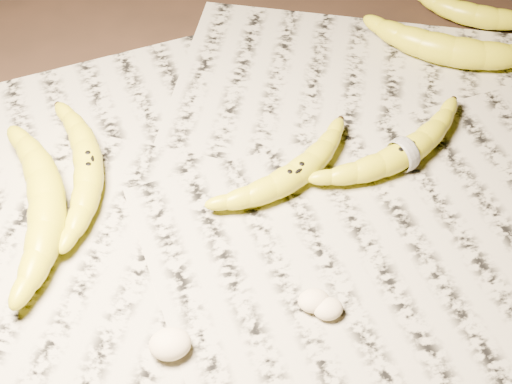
{
  "coord_description": "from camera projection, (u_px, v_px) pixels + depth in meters",
  "views": [
    {
      "loc": [
        -0.09,
        -0.47,
        0.61
      ],
      "look_at": [
        -0.02,
        0.0,
        0.05
      ],
      "focal_mm": 50.0,
      "sensor_mm": 36.0,
      "label": 1
    }
  ],
  "objects": [
    {
      "name": "ground",
      "position": [
        271.0,
        220.0,
        0.78
      ],
      "size": [
        3.0,
        3.0,
        0.0
      ],
      "primitive_type": "plane",
      "color": "black",
      "rests_on": "ground"
    },
    {
      "name": "newspaper_patch",
      "position": [
        282.0,
        192.0,
        0.8
      ],
      "size": [
        0.9,
        0.7,
        0.01
      ],
      "primitive_type": "cube",
      "color": "#A09D89",
      "rests_on": "ground"
    },
    {
      "name": "banana_left_a",
      "position": [
        88.0,
        166.0,
        0.8
      ],
      "size": [
        0.06,
        0.19,
        0.03
      ],
      "primitive_type": null,
      "rotation": [
        0.0,
        0.0,
        1.61
      ],
      "color": "gold",
      "rests_on": "newspaper_patch"
    },
    {
      "name": "banana_left_b",
      "position": [
        46.0,
        202.0,
        0.76
      ],
      "size": [
        0.08,
        0.21,
        0.04
      ],
      "primitive_type": null,
      "rotation": [
        0.0,
        0.0,
        1.65
      ],
      "color": "gold",
      "rests_on": "newspaper_patch"
    },
    {
      "name": "banana_center",
      "position": [
        294.0,
        173.0,
        0.79
      ],
      "size": [
        0.17,
        0.14,
        0.03
      ],
      "primitive_type": null,
      "rotation": [
        0.0,
        0.0,
        0.56
      ],
      "color": "gold",
      "rests_on": "newspaper_patch"
    },
    {
      "name": "banana_taped",
      "position": [
        404.0,
        152.0,
        0.81
      ],
      "size": [
        0.2,
        0.13,
        0.03
      ],
      "primitive_type": null,
      "rotation": [
        0.0,
        0.0,
        0.46
      ],
      "color": "gold",
      "rests_on": "newspaper_patch"
    },
    {
      "name": "banana_upper_a",
      "position": [
        453.0,
        49.0,
        0.92
      ],
      "size": [
        0.22,
        0.15,
        0.04
      ],
      "primitive_type": null,
      "rotation": [
        0.0,
        0.0,
        -0.45
      ],
      "color": "gold",
      "rests_on": "newspaper_patch"
    },
    {
      "name": "banana_upper_b",
      "position": [
        476.0,
        13.0,
        0.98
      ],
      "size": [
        0.16,
        0.12,
        0.03
      ],
      "primitive_type": null,
      "rotation": [
        0.0,
        0.0,
        -0.5
      ],
      "color": "gold",
      "rests_on": "newspaper_patch"
    },
    {
      "name": "measuring_tape",
      "position": [
        404.0,
        152.0,
        0.81
      ],
      "size": [
        0.02,
        0.04,
        0.04
      ],
      "primitive_type": "torus",
      "rotation": [
        0.0,
        1.57,
        0.46
      ],
      "color": "white",
      "rests_on": "newspaper_patch"
    },
    {
      "name": "flesh_chunk_a",
      "position": [
        170.0,
        342.0,
        0.66
      ],
      "size": [
        0.04,
        0.03,
        0.02
      ],
      "primitive_type": "ellipsoid",
      "color": "beige",
      "rests_on": "newspaper_patch"
    },
    {
      "name": "flesh_chunk_b",
      "position": [
        314.0,
        299.0,
        0.69
      ],
      "size": [
        0.03,
        0.03,
        0.02
      ],
      "primitive_type": "ellipsoid",
      "color": "beige",
      "rests_on": "newspaper_patch"
    },
    {
      "name": "flesh_chunk_c",
      "position": [
        328.0,
        307.0,
        0.69
      ],
      "size": [
        0.03,
        0.02,
        0.02
      ],
      "primitive_type": "ellipsoid",
      "color": "beige",
      "rests_on": "newspaper_patch"
    }
  ]
}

